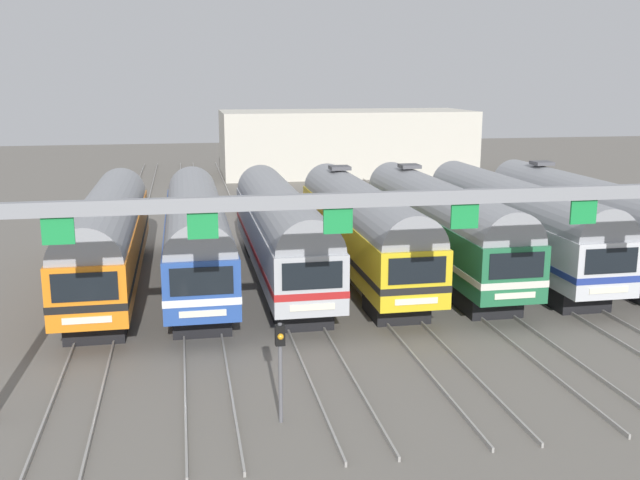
% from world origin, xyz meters
% --- Properties ---
extents(ground_plane, '(160.00, 160.00, 0.00)m').
position_xyz_m(ground_plane, '(0.00, 0.00, 0.00)').
color(ground_plane, slate).
extents(track_bed, '(25.83, 70.00, 0.15)m').
position_xyz_m(track_bed, '(0.00, 17.00, 0.07)').
color(track_bed, gray).
rests_on(track_bed, ground).
extents(commuter_train_orange, '(2.88, 18.06, 4.77)m').
position_xyz_m(commuter_train_orange, '(-12.16, -0.01, 2.69)').
color(commuter_train_orange, orange).
rests_on(commuter_train_orange, ground).
extents(commuter_train_blue, '(2.88, 18.06, 4.77)m').
position_xyz_m(commuter_train_blue, '(-8.11, -0.01, 2.69)').
color(commuter_train_blue, '#284C9E').
rests_on(commuter_train_blue, ground).
extents(commuter_train_stainless, '(2.88, 18.06, 4.77)m').
position_xyz_m(commuter_train_stainless, '(-4.05, -0.01, 2.69)').
color(commuter_train_stainless, '#B2B5BA').
rests_on(commuter_train_stainless, ground).
extents(commuter_train_yellow, '(2.88, 18.06, 5.05)m').
position_xyz_m(commuter_train_yellow, '(0.00, -0.00, 2.69)').
color(commuter_train_yellow, gold).
rests_on(commuter_train_yellow, ground).
extents(commuter_train_green, '(2.88, 18.06, 5.05)m').
position_xyz_m(commuter_train_green, '(4.05, -0.00, 2.69)').
color(commuter_train_green, '#236B42').
rests_on(commuter_train_green, ground).
extents(commuter_train_silver, '(2.88, 18.06, 4.77)m').
position_xyz_m(commuter_train_silver, '(8.11, -0.01, 2.69)').
color(commuter_train_silver, silver).
rests_on(commuter_train_silver, ground).
extents(commuter_train_white, '(2.88, 18.06, 5.05)m').
position_xyz_m(commuter_train_white, '(12.16, -0.00, 2.69)').
color(commuter_train_white, white).
rests_on(commuter_train_white, ground).
extents(catenary_gantry, '(29.57, 0.44, 6.97)m').
position_xyz_m(catenary_gantry, '(0.00, -13.50, 5.43)').
color(catenary_gantry, gray).
rests_on(catenary_gantry, ground).
extents(yard_signal_mast, '(0.28, 0.35, 3.04)m').
position_xyz_m(yard_signal_mast, '(-6.08, -15.15, 2.12)').
color(yard_signal_mast, '#59595E').
rests_on(yard_signal_mast, ground).
extents(maintenance_building, '(25.63, 10.00, 6.53)m').
position_xyz_m(maintenance_building, '(8.19, 39.92, 3.26)').
color(maintenance_building, beige).
rests_on(maintenance_building, ground).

